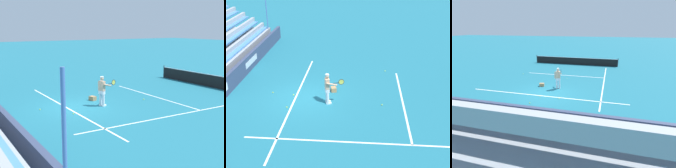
# 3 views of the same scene
# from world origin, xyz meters

# --- Properties ---
(ground_plane) EXTENTS (160.00, 160.00, 0.00)m
(ground_plane) POSITION_xyz_m (0.00, 0.00, 0.00)
(ground_plane) COLOR #1E6B7F
(court_baseline_white) EXTENTS (12.00, 0.10, 0.01)m
(court_baseline_white) POSITION_xyz_m (0.00, -0.50, 0.00)
(court_baseline_white) COLOR white
(court_baseline_white) RESTS_ON ground
(court_sideline_white) EXTENTS (0.10, 12.00, 0.01)m
(court_sideline_white) POSITION_xyz_m (4.11, 4.00, 0.00)
(court_sideline_white) COLOR white
(court_sideline_white) RESTS_ON ground
(court_service_line_white) EXTENTS (8.22, 0.10, 0.01)m
(court_service_line_white) POSITION_xyz_m (0.00, 5.50, 0.00)
(court_service_line_white) COLOR white
(court_service_line_white) RESTS_ON ground
(back_wall_sponsor_board) EXTENTS (23.90, 0.25, 1.10)m
(back_wall_sponsor_board) POSITION_xyz_m (-0.00, -4.53, 0.55)
(back_wall_sponsor_board) COLOR #384260
(back_wall_sponsor_board) RESTS_ON ground
(tennis_player) EXTENTS (0.58, 1.07, 1.71)m
(tennis_player) POSITION_xyz_m (0.53, 1.40, 0.89)
(tennis_player) COLOR silver
(tennis_player) RESTS_ON ground
(ball_box_cardboard) EXTENTS (0.46, 0.39, 0.26)m
(ball_box_cardboard) POSITION_xyz_m (-0.99, 1.57, 0.13)
(ball_box_cardboard) COLOR #A87F51
(ball_box_cardboard) RESTS_ON ground
(tennis_ball_midcourt) EXTENTS (0.07, 0.07, 0.07)m
(tennis_ball_midcourt) POSITION_xyz_m (-4.42, 4.78, 0.03)
(tennis_ball_midcourt) COLOR #CCE533
(tennis_ball_midcourt) RESTS_ON ground
(tennis_ball_far_right) EXTENTS (0.07, 0.07, 0.07)m
(tennis_ball_far_right) POSITION_xyz_m (-0.46, -1.95, 0.03)
(tennis_ball_far_right) COLOR #CCE533
(tennis_ball_far_right) RESTS_ON ground
(tennis_ball_by_box) EXTENTS (0.07, 0.07, 0.07)m
(tennis_ball_by_box) POSITION_xyz_m (-0.25, -0.68, 0.03)
(tennis_ball_by_box) COLOR #CCE533
(tennis_ball_by_box) RESTS_ON ground
(tennis_ball_near_player) EXTENTS (0.07, 0.07, 0.07)m
(tennis_ball_near_player) POSITION_xyz_m (0.55, 4.34, 0.03)
(tennis_ball_near_player) COLOR #CCE533
(tennis_ball_near_player) RESTS_ON ground
(tennis_ball_toward_net) EXTENTS (0.07, 0.07, 0.07)m
(tennis_ball_toward_net) POSITION_xyz_m (1.23, -0.72, 0.03)
(tennis_ball_toward_net) COLOR #CCE533
(tennis_ball_toward_net) RESTS_ON ground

